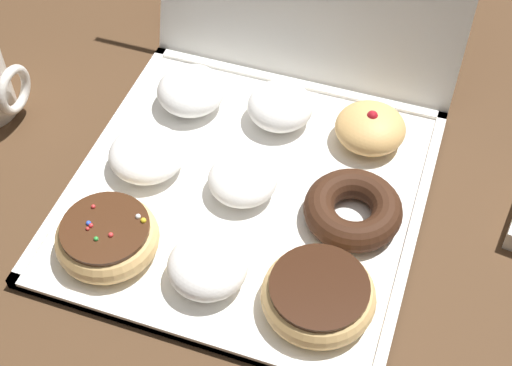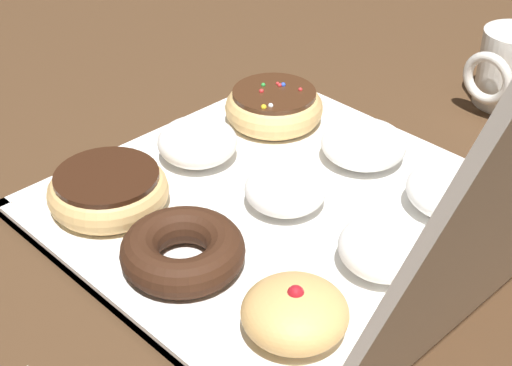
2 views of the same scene
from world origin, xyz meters
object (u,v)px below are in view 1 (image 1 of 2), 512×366
object	(u,v)px
powdered_filled_donut_4	(242,180)
powdered_filled_donut_6	(191,91)
chocolate_cake_ring_donut_5	(353,209)
powdered_filled_donut_1	(205,265)
donut_box	(247,194)
sprinkle_donut_0	(107,237)
chocolate_frosted_donut_2	(318,295)
jelly_filled_donut_8	(370,128)
powdered_filled_donut_3	(149,151)
powdered_filled_donut_7	(280,106)

from	to	relation	value
powdered_filled_donut_4	powdered_filled_donut_6	bearing A→B (deg)	133.49
chocolate_cake_ring_donut_5	powdered_filled_donut_1	bearing A→B (deg)	-135.55
donut_box	sprinkle_donut_0	size ratio (longest dim) A/B	3.55
chocolate_frosted_donut_2	jelly_filled_donut_8	distance (m)	0.25
chocolate_frosted_donut_2	powdered_filled_donut_4	world-z (taller)	powdered_filled_donut_4
powdered_filled_donut_1	powdered_filled_donut_4	size ratio (longest dim) A/B	1.06
powdered_filled_donut_3	powdered_filled_donut_7	size ratio (longest dim) A/B	1.10
powdered_filled_donut_6	jelly_filled_donut_8	distance (m)	0.23
chocolate_frosted_donut_2	powdered_filled_donut_3	bearing A→B (deg)	152.90
powdered_filled_donut_1	powdered_filled_donut_6	distance (m)	0.27
donut_box	chocolate_cake_ring_donut_5	size ratio (longest dim) A/B	3.61
powdered_filled_donut_1	powdered_filled_donut_6	xyz separation A→B (m)	(-0.11, 0.24, 0.00)
sprinkle_donut_0	powdered_filled_donut_6	size ratio (longest dim) A/B	1.31
powdered_filled_donut_3	powdered_filled_donut_6	world-z (taller)	powdered_filled_donut_6
chocolate_frosted_donut_2	powdered_filled_donut_7	xyz separation A→B (m)	(-0.12, 0.25, 0.00)
powdered_filled_donut_7	donut_box	bearing A→B (deg)	-89.83
chocolate_cake_ring_donut_5	powdered_filled_donut_7	size ratio (longest dim) A/B	1.34
jelly_filled_donut_8	powdered_filled_donut_6	bearing A→B (deg)	-177.39
donut_box	powdered_filled_donut_7	size ratio (longest dim) A/B	4.85
powdered_filled_donut_6	chocolate_cake_ring_donut_5	bearing A→B (deg)	-25.39
powdered_filled_donut_7	powdered_filled_donut_4	bearing A→B (deg)	-92.25
jelly_filled_donut_8	powdered_filled_donut_4	bearing A→B (deg)	-133.41
sprinkle_donut_0	jelly_filled_donut_8	bearing A→B (deg)	47.35
sprinkle_donut_0	chocolate_frosted_donut_2	size ratio (longest dim) A/B	0.95
powdered_filled_donut_1	chocolate_frosted_donut_2	distance (m)	0.12
donut_box	chocolate_cake_ring_donut_5	xyz separation A→B (m)	(0.13, 0.00, 0.02)
powdered_filled_donut_1	chocolate_frosted_donut_2	world-z (taller)	powdered_filled_donut_1
sprinkle_donut_0	powdered_filled_donut_1	xyz separation A→B (m)	(0.11, 0.00, 0.00)
powdered_filled_donut_1	powdered_filled_donut_4	xyz separation A→B (m)	(-0.00, 0.12, -0.00)
donut_box	powdered_filled_donut_6	world-z (taller)	powdered_filled_donut_6
sprinkle_donut_0	powdered_filled_donut_3	xyz separation A→B (m)	(-0.01, 0.13, -0.00)
chocolate_cake_ring_donut_5	jelly_filled_donut_8	size ratio (longest dim) A/B	1.29
chocolate_frosted_donut_2	chocolate_cake_ring_donut_5	xyz separation A→B (m)	(0.01, 0.12, -0.00)
sprinkle_donut_0	powdered_filled_donut_3	distance (m)	0.13
powdered_filled_donut_4	powdered_filled_donut_1	bearing A→B (deg)	-89.04
sprinkle_donut_0	powdered_filled_donut_7	xyz separation A→B (m)	(0.12, 0.25, 0.00)
chocolate_frosted_donut_2	powdered_filled_donut_3	xyz separation A→B (m)	(-0.25, 0.13, 0.00)
powdered_filled_donut_6	powdered_filled_donut_7	xyz separation A→B (m)	(0.12, 0.01, -0.00)
powdered_filled_donut_4	jelly_filled_donut_8	xyz separation A→B (m)	(0.12, 0.13, 0.00)
powdered_filled_donut_4	chocolate_frosted_donut_2	bearing A→B (deg)	-43.82
chocolate_cake_ring_donut_5	jelly_filled_donut_8	world-z (taller)	jelly_filled_donut_8
chocolate_frosted_donut_2	powdered_filled_donut_6	size ratio (longest dim) A/B	1.37
powdered_filled_donut_7	powdered_filled_donut_1	bearing A→B (deg)	-90.67
powdered_filled_donut_4	powdered_filled_donut_7	distance (m)	0.13
powdered_filled_donut_4	chocolate_cake_ring_donut_5	distance (m)	0.13
powdered_filled_donut_1	jelly_filled_donut_8	bearing A→B (deg)	64.76
powdered_filled_donut_1	powdered_filled_donut_7	bearing A→B (deg)	89.33
chocolate_cake_ring_donut_5	powdered_filled_donut_6	size ratio (longest dim) A/B	1.28
powdered_filled_donut_3	powdered_filled_donut_6	xyz separation A→B (m)	(0.01, 0.11, 0.00)
sprinkle_donut_0	powdered_filled_donut_6	bearing A→B (deg)	89.97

